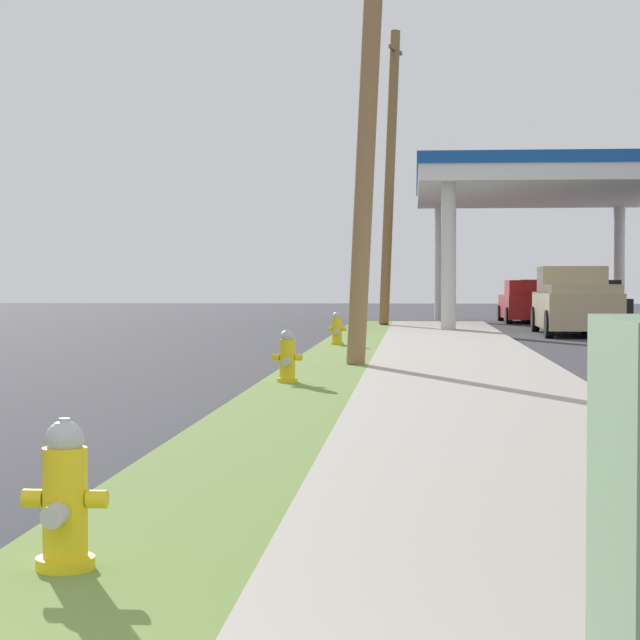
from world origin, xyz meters
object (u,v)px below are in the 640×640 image
car_red_by_far_pump (528,303)px  truck_tan_at_forecourt (575,303)px  fire_hydrant_nearest (65,503)px  car_black_by_near_pump (586,307)px  fire_hydrant_second (287,359)px  fire_hydrant_third (337,330)px  utility_pole_background (390,173)px  utility_pole_midground (368,108)px

car_red_by_far_pump → truck_tan_at_forecourt: truck_tan_at_forecourt is taller
fire_hydrant_nearest → car_black_by_near_pump: car_black_by_near_pump is taller
fire_hydrant_nearest → fire_hydrant_second: (-0.07, 10.87, 0.00)m
fire_hydrant_third → utility_pole_background: utility_pole_background is taller
fire_hydrant_second → utility_pole_background: utility_pole_background is taller
fire_hydrant_second → truck_tan_at_forecourt: bearing=70.5°
fire_hydrant_third → car_black_by_near_pump: (7.08, 11.26, 0.28)m
fire_hydrant_nearest → fire_hydrant_second: bearing=90.4°
utility_pole_background → car_black_by_near_pump: bearing=-15.2°
car_red_by_far_pump → utility_pole_background: bearing=-133.4°
utility_pole_background → fire_hydrant_second: bearing=-92.4°
fire_hydrant_nearest → fire_hydrant_second: size_ratio=1.00×
utility_pole_midground → car_black_by_near_pump: utility_pole_midground is taller
fire_hydrant_second → car_black_by_near_pump: bearing=71.4°
fire_hydrant_second → car_black_by_near_pump: car_black_by_near_pump is taller
fire_hydrant_third → utility_pole_midground: (0.93, -6.33, 4.02)m
utility_pole_background → truck_tan_at_forecourt: (5.41, -4.90, -4.19)m
fire_hydrant_second → fire_hydrant_third: size_ratio=1.00×
utility_pole_midground → utility_pole_background: size_ratio=0.87×
truck_tan_at_forecourt → fire_hydrant_second: bearing=-109.5°
fire_hydrant_second → truck_tan_at_forecourt: (6.36, 18.01, 0.47)m
car_black_by_near_pump → fire_hydrant_nearest: bearing=-102.4°
car_black_by_near_pump → truck_tan_at_forecourt: (-0.77, -3.22, 0.19)m
fire_hydrant_nearest → truck_tan_at_forecourt: (6.30, 28.88, 0.47)m
fire_hydrant_second → utility_pole_midground: 5.51m
utility_pole_midground → fire_hydrant_nearest: bearing=-93.6°
utility_pole_midground → car_red_by_far_pump: size_ratio=1.89×
car_black_by_near_pump → truck_tan_at_forecourt: bearing=-103.4°
fire_hydrant_third → truck_tan_at_forecourt: size_ratio=0.14×
fire_hydrant_second → utility_pole_background: 23.39m
fire_hydrant_nearest → truck_tan_at_forecourt: size_ratio=0.14×
utility_pole_midground → utility_pole_background: 19.28m
car_red_by_far_pump → fire_hydrant_nearest: bearing=-98.6°
utility_pole_midground → car_red_by_far_pump: (5.01, 24.59, -3.75)m
fire_hydrant_second → fire_hydrant_third: bearing=89.7°
fire_hydrant_nearest → utility_pole_midground: utility_pole_midground is taller
fire_hydrant_nearest → utility_pole_background: 34.10m
fire_hydrant_nearest → car_red_by_far_pump: car_red_by_far_pump is taller
fire_hydrant_nearest → utility_pole_background: utility_pole_background is taller
car_black_by_near_pump → truck_tan_at_forecourt: size_ratio=0.85×
car_black_by_near_pump → truck_tan_at_forecourt: 3.32m
utility_pole_midground → car_black_by_near_pump: bearing=70.7°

